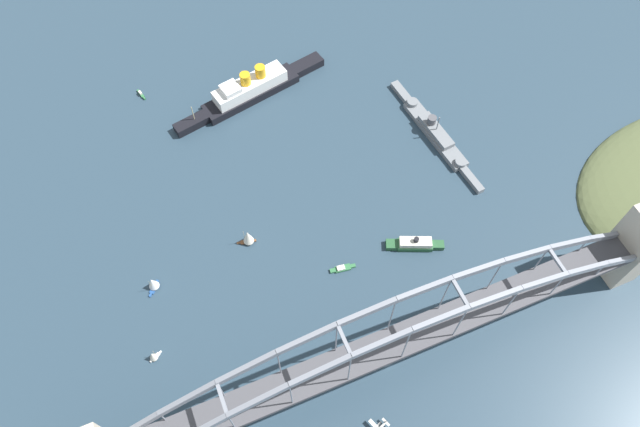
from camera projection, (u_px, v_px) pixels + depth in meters
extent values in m
plane|color=#283D4C|center=(388.00, 363.00, 267.52)|extent=(1400.00, 1400.00, 0.00)
cube|color=#BCB29E|center=(634.00, 245.00, 269.66)|extent=(14.07, 18.73, 50.42)
cube|color=#47474C|center=(394.00, 343.00, 243.78)|extent=(231.01, 14.06, 2.40)
cube|color=gray|center=(258.00, 400.00, 208.18)|extent=(24.66, 1.80, 9.68)
cube|color=gray|center=(321.00, 370.00, 208.27)|extent=(24.33, 1.80, 7.12)
cube|color=gray|center=(382.00, 343.00, 210.63)|extent=(23.98, 1.80, 4.52)
cube|color=gray|center=(441.00, 319.00, 215.26)|extent=(23.98, 1.80, 4.52)
cube|color=gray|center=(495.00, 298.00, 222.17)|extent=(24.33, 1.80, 7.12)
cube|color=gray|center=(544.00, 281.00, 231.36)|extent=(24.66, 1.80, 9.68)
cube|color=gray|center=(587.00, 269.00, 242.82)|extent=(24.96, 1.80, 12.22)
cube|color=gray|center=(623.00, 260.00, 256.55)|extent=(25.23, 1.80, 14.74)
cube|color=gray|center=(188.00, 398.00, 216.30)|extent=(24.96, 1.80, 12.22)
cube|color=gray|center=(247.00, 367.00, 214.11)|extent=(24.66, 1.80, 9.68)
cube|color=gray|center=(307.00, 338.00, 214.19)|extent=(24.33, 1.80, 7.12)
cube|color=gray|center=(367.00, 312.00, 216.55)|extent=(23.98, 1.80, 4.52)
cube|color=gray|center=(425.00, 289.00, 221.19)|extent=(23.98, 1.80, 4.52)
cube|color=gray|center=(478.00, 270.00, 228.10)|extent=(24.33, 1.80, 7.12)
cube|color=gray|center=(526.00, 255.00, 237.28)|extent=(24.66, 1.80, 9.68)
cube|color=gray|center=(569.00, 244.00, 248.74)|extent=(24.96, 1.80, 12.22)
cube|color=gray|center=(605.00, 237.00, 262.48)|extent=(25.23, 1.80, 14.74)
cube|color=gray|center=(222.00, 399.00, 211.67)|extent=(1.40, 12.66, 1.40)
cube|color=gray|center=(344.00, 340.00, 211.84)|extent=(1.40, 12.66, 1.40)
cube|color=gray|center=(460.00, 293.00, 221.11)|extent=(1.40, 12.66, 1.40)
cube|color=gray|center=(558.00, 261.00, 239.48)|extent=(1.40, 12.66, 1.40)
cube|color=gray|center=(630.00, 245.00, 266.95)|extent=(1.40, 12.66, 1.40)
cylinder|color=gray|center=(162.00, 417.00, 222.57)|extent=(0.56, 0.56, 10.68)
cylinder|color=gray|center=(231.00, 421.00, 217.29)|extent=(0.56, 0.56, 19.92)
cylinder|color=gray|center=(221.00, 389.00, 223.22)|extent=(0.56, 0.56, 19.92)
cylinder|color=gray|center=(291.00, 394.00, 219.08)|extent=(0.56, 0.56, 26.52)
cylinder|color=gray|center=(279.00, 363.00, 225.01)|extent=(0.56, 0.56, 26.52)
cylinder|color=gray|center=(350.00, 368.00, 222.01)|extent=(0.56, 0.56, 30.48)
cylinder|color=gray|center=(336.00, 338.00, 227.94)|extent=(0.56, 0.56, 30.48)
cylinder|color=gray|center=(406.00, 344.00, 226.08)|extent=(0.56, 0.56, 31.80)
cylinder|color=gray|center=(392.00, 315.00, 232.01)|extent=(0.56, 0.56, 31.80)
cylinder|color=gray|center=(460.00, 322.00, 231.28)|extent=(0.56, 0.56, 30.48)
cylinder|color=gray|center=(445.00, 294.00, 237.21)|extent=(0.56, 0.56, 30.48)
cylinder|color=gray|center=(511.00, 302.00, 237.62)|extent=(0.56, 0.56, 26.52)
cylinder|color=gray|center=(495.00, 275.00, 243.55)|extent=(0.56, 0.56, 26.52)
cylinder|color=gray|center=(558.00, 284.00, 245.10)|extent=(0.56, 0.56, 19.92)
cylinder|color=gray|center=(541.00, 259.00, 251.03)|extent=(0.56, 0.56, 19.92)
cylinder|color=gray|center=(601.00, 269.00, 253.72)|extent=(0.56, 0.56, 10.68)
cylinder|color=gray|center=(583.00, 245.00, 259.65)|extent=(0.56, 0.56, 10.68)
cube|color=black|center=(251.00, 93.00, 345.99)|extent=(60.95, 25.75, 5.11)
cube|color=black|center=(191.00, 124.00, 334.46)|extent=(20.94, 11.40, 5.11)
cube|color=black|center=(307.00, 65.00, 357.51)|extent=(21.25, 12.83, 5.11)
cube|color=white|center=(250.00, 86.00, 340.58)|extent=(46.00, 20.61, 7.44)
cube|color=white|center=(230.00, 89.00, 332.43)|extent=(11.73, 11.85, 3.20)
cylinder|color=gold|center=(245.00, 79.00, 333.70)|extent=(5.99, 5.99, 7.03)
cylinder|color=gold|center=(260.00, 71.00, 336.62)|extent=(5.99, 5.99, 7.03)
cylinder|color=tan|center=(193.00, 113.00, 328.67)|extent=(0.50, 0.50, 10.00)
cube|color=slate|center=(435.00, 134.00, 331.92)|extent=(14.20, 53.09, 3.09)
cube|color=slate|center=(472.00, 180.00, 316.30)|extent=(5.77, 17.80, 3.09)
cube|color=slate|center=(402.00, 93.00, 347.53)|extent=(6.58, 17.88, 3.09)
cube|color=slate|center=(436.00, 131.00, 329.26)|extent=(9.78, 26.82, 3.07)
cylinder|color=slate|center=(461.00, 162.00, 318.90)|extent=(6.29, 6.29, 2.20)
cylinder|color=slate|center=(412.00, 102.00, 340.37)|extent=(6.29, 6.29, 2.20)
cylinder|color=slate|center=(438.00, 123.00, 323.63)|extent=(0.60, 0.60, 10.00)
cylinder|color=#4C4C51|center=(432.00, 120.00, 328.38)|extent=(4.94, 4.94, 4.40)
cube|color=#23512D|center=(415.00, 245.00, 296.40)|extent=(18.57, 12.73, 2.91)
cube|color=#23512D|center=(438.00, 245.00, 296.33)|extent=(7.11, 6.39, 2.91)
cube|color=#23512D|center=(392.00, 245.00, 296.46)|extent=(7.46, 7.21, 2.91)
cube|color=beige|center=(416.00, 242.00, 293.91)|extent=(16.86, 11.28, 2.86)
cylinder|color=black|center=(416.00, 240.00, 291.65)|extent=(2.54, 2.54, 2.40)
cylinder|color=#B7B7B2|center=(377.00, 426.00, 253.05)|extent=(5.35, 2.70, 0.90)
cylinder|color=black|center=(377.00, 426.00, 252.22)|extent=(0.14, 0.14, 1.02)
cube|color=beige|center=(386.00, 422.00, 251.80)|extent=(2.45, 4.22, 0.12)
cube|color=black|center=(386.00, 421.00, 250.74)|extent=(1.07, 0.49, 1.50)
cube|color=#2D6B3D|center=(141.00, 95.00, 348.14)|extent=(3.03, 5.62, 1.10)
cube|color=#2D6B3D|center=(144.00, 98.00, 346.70)|extent=(1.35, 1.97, 1.10)
cube|color=#2D6B3D|center=(138.00, 91.00, 349.57)|extent=(1.53, 2.02, 1.10)
cube|color=beige|center=(140.00, 93.00, 347.37)|extent=(1.99, 2.94, 1.31)
cube|color=brown|center=(247.00, 242.00, 298.50)|extent=(6.22, 3.42, 0.80)
cube|color=brown|center=(239.00, 243.00, 298.16)|extent=(2.13, 1.38, 0.80)
cube|color=brown|center=(254.00, 241.00, 298.83)|extent=(2.17, 1.57, 0.80)
cylinder|color=tan|center=(244.00, 237.00, 293.48)|extent=(0.16, 0.16, 10.75)
cone|color=silver|center=(248.00, 237.00, 294.09)|extent=(6.45, 6.45, 8.60)
cube|color=silver|center=(156.00, 357.00, 268.53)|extent=(4.36, 3.30, 0.80)
cube|color=silver|center=(160.00, 352.00, 269.57)|extent=(1.54, 1.27, 0.80)
cube|color=silver|center=(151.00, 361.00, 267.49)|extent=(1.61, 1.40, 0.80)
cylinder|color=tan|center=(154.00, 353.00, 265.42)|extent=(0.16, 0.16, 6.71)
cone|color=silver|center=(153.00, 356.00, 265.25)|extent=(4.99, 4.99, 5.37)
cube|color=#2D6B3D|center=(343.00, 268.00, 290.77)|extent=(8.17, 4.29, 1.17)
cube|color=#2D6B3D|center=(353.00, 266.00, 291.44)|extent=(2.82, 2.13, 1.17)
cube|color=#2D6B3D|center=(333.00, 271.00, 290.10)|extent=(2.87, 2.48, 1.17)
cube|color=beige|center=(341.00, 268.00, 289.71)|extent=(4.22, 3.11, 1.00)
cube|color=#234C8C|center=(154.00, 288.00, 285.54)|extent=(5.27, 5.66, 0.78)
cube|color=#234C8C|center=(150.00, 295.00, 283.77)|extent=(1.96, 2.06, 0.78)
cube|color=#234C8C|center=(157.00, 282.00, 287.31)|extent=(2.12, 2.19, 0.78)
cylinder|color=tan|center=(151.00, 285.00, 281.19)|extent=(0.16, 0.16, 8.79)
cone|color=white|center=(153.00, 283.00, 282.34)|extent=(7.09, 7.09, 7.03)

